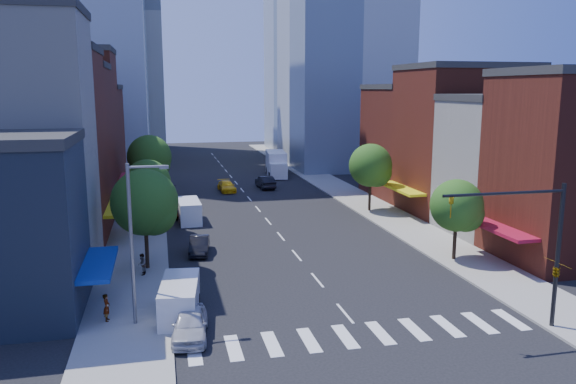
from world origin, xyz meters
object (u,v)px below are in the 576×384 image
parked_car_rear (169,194)px  pedestrian_far (142,264)px  traffic_car_oncoming (265,182)px  parked_car_front (190,324)px  cargo_van_near (180,301)px  cargo_van_far (189,211)px  pedestrian_near (107,307)px  parked_car_third (175,210)px  taxi (227,186)px  traffic_car_far (274,165)px  box_truck (276,164)px  parked_car_second (199,245)px

parked_car_rear → pedestrian_far: pedestrian_far is taller
traffic_car_oncoming → parked_car_front: bearing=70.5°
traffic_car_oncoming → pedestrian_far: bearing=61.8°
cargo_van_near → cargo_van_far: bearing=92.3°
cargo_van_near → parked_car_rear: bearing=96.6°
traffic_car_oncoming → pedestrian_near: 44.41m
cargo_van_far → traffic_car_oncoming: size_ratio=1.05×
parked_car_front → parked_car_third: (0.04, 29.64, -0.11)m
taxi → traffic_car_far: bearing=57.9°
taxi → box_truck: 14.89m
pedestrian_near → traffic_car_oncoming: bearing=-20.2°
parked_car_rear → cargo_van_far: 11.89m
parked_car_second → pedestrian_far: size_ratio=2.76×
pedestrian_far → parked_car_second: bearing=144.4°
cargo_van_far → pedestrian_far: size_ratio=3.41×
parked_car_third → pedestrian_far: pedestrian_far is taller
cargo_van_near → traffic_car_far: size_ratio=1.25×
parked_car_third → traffic_car_oncoming: traffic_car_oncoming is taller
box_truck → pedestrian_far: 47.70m
parked_car_third → cargo_van_near: cargo_van_near is taller
parked_car_third → pedestrian_far: 19.14m
traffic_car_far → pedestrian_far: 54.46m
parked_car_front → taxi: bearing=86.8°
parked_car_second → cargo_van_far: (-0.20, 11.21, 0.39)m
traffic_car_far → pedestrian_far: bearing=66.3°
parked_car_front → pedestrian_far: 11.05m
taxi → pedestrian_near: 41.43m
traffic_car_far → pedestrian_far: (-19.78, -50.74, 0.19)m
parked_car_rear → pedestrian_near: pedestrian_near is taller
pedestrian_far → parked_car_rear: bearing=-178.4°
parked_car_front → pedestrian_far: size_ratio=2.93×
parked_car_second → pedestrian_near: 13.97m
parked_car_rear → taxi: size_ratio=1.05×
cargo_van_far → traffic_car_oncoming: 20.48m
taxi → parked_car_front: bearing=-103.2°
taxi → pedestrian_near: size_ratio=2.94×
parked_car_rear → box_truck: box_truck is taller
taxi → pedestrian_far: (-9.75, -32.04, 0.24)m
traffic_car_far → box_truck: box_truck is taller
taxi → traffic_car_oncoming: traffic_car_oncoming is taller
box_truck → pedestrian_far: (-18.76, -43.85, -0.80)m
parked_car_second → cargo_van_near: (-2.02, -12.82, 0.38)m
cargo_van_near → pedestrian_far: cargo_van_near is taller
parked_car_third → parked_car_rear: 8.86m
parked_car_rear → pedestrian_near: (-4.06, -35.55, 0.23)m
cargo_van_near → cargo_van_far: size_ratio=1.02×
parked_car_front → cargo_van_near: (-0.43, 2.71, 0.32)m
cargo_van_near → pedestrian_far: 8.33m
parked_car_third → parked_car_second: bearing=-88.1°
parked_car_front → box_truck: box_truck is taller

